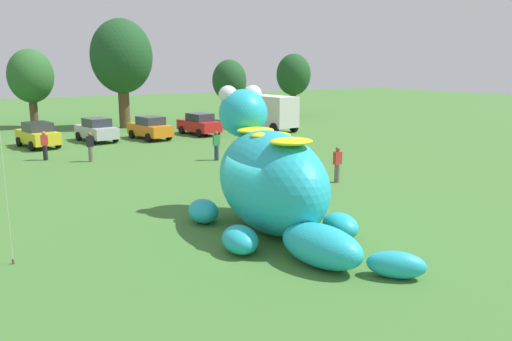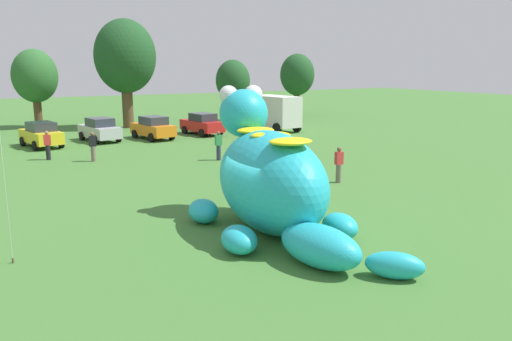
{
  "view_description": "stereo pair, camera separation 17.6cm",
  "coord_description": "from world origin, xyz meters",
  "px_view_note": "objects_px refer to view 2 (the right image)",
  "views": [
    {
      "loc": [
        -8.16,
        -13.89,
        5.5
      ],
      "look_at": [
        0.44,
        1.24,
        1.87
      ],
      "focal_mm": 35.68,
      "sensor_mm": 36.0,
      "label": 1
    },
    {
      "loc": [
        -8.0,
        -13.97,
        5.5
      ],
      "look_at": [
        0.44,
        1.24,
        1.87
      ],
      "focal_mm": 35.68,
      "sensor_mm": 36.0,
      "label": 2
    }
  ],
  "objects_px": {
    "car_red": "(202,124)",
    "spectator_far_side": "(48,145)",
    "spectator_near_inflatable": "(93,147)",
    "car_yellow": "(41,134)",
    "box_truck": "(270,111)",
    "spectator_by_cars": "(219,146)",
    "car_silver": "(100,130)",
    "spectator_wandering": "(266,157)",
    "giant_inflatable_creature": "(271,180)",
    "spectator_mid_field": "(339,165)",
    "car_orange": "(153,128)"
  },
  "relations": [
    {
      "from": "car_yellow",
      "to": "spectator_far_side",
      "type": "bearing_deg",
      "value": -92.76
    },
    {
      "from": "car_yellow",
      "to": "spectator_mid_field",
      "type": "height_order",
      "value": "car_yellow"
    },
    {
      "from": "giant_inflatable_creature",
      "to": "box_truck",
      "type": "bearing_deg",
      "value": 59.49
    },
    {
      "from": "giant_inflatable_creature",
      "to": "spectator_far_side",
      "type": "bearing_deg",
      "value": 105.44
    },
    {
      "from": "spectator_wandering",
      "to": "spectator_far_side",
      "type": "height_order",
      "value": "same"
    },
    {
      "from": "car_silver",
      "to": "spectator_far_side",
      "type": "height_order",
      "value": "car_silver"
    },
    {
      "from": "car_yellow",
      "to": "car_orange",
      "type": "xyz_separation_m",
      "value": [
        7.83,
        -0.02,
        0.0
      ]
    },
    {
      "from": "giant_inflatable_creature",
      "to": "car_silver",
      "type": "bearing_deg",
      "value": 91.27
    },
    {
      "from": "car_orange",
      "to": "spectator_wandering",
      "type": "height_order",
      "value": "car_orange"
    },
    {
      "from": "giant_inflatable_creature",
      "to": "car_silver",
      "type": "relative_size",
      "value": 2.18
    },
    {
      "from": "giant_inflatable_creature",
      "to": "spectator_by_cars",
      "type": "bearing_deg",
      "value": 72.8
    },
    {
      "from": "spectator_near_inflatable",
      "to": "spectator_wandering",
      "type": "bearing_deg",
      "value": -47.13
    },
    {
      "from": "car_orange",
      "to": "box_truck",
      "type": "xyz_separation_m",
      "value": [
        10.39,
        0.3,
        0.74
      ]
    },
    {
      "from": "spectator_near_inflatable",
      "to": "spectator_far_side",
      "type": "xyz_separation_m",
      "value": [
        -2.22,
        1.8,
        0.0
      ]
    },
    {
      "from": "box_truck",
      "to": "car_red",
      "type": "bearing_deg",
      "value": 177.98
    },
    {
      "from": "car_silver",
      "to": "giant_inflatable_creature",
      "type": "bearing_deg",
      "value": -88.73
    },
    {
      "from": "spectator_mid_field",
      "to": "giant_inflatable_creature",
      "type": "bearing_deg",
      "value": -144.83
    },
    {
      "from": "giant_inflatable_creature",
      "to": "spectator_near_inflatable",
      "type": "relative_size",
      "value": 5.53
    },
    {
      "from": "car_orange",
      "to": "spectator_near_inflatable",
      "type": "bearing_deg",
      "value": -129.64
    },
    {
      "from": "car_yellow",
      "to": "car_silver",
      "type": "height_order",
      "value": "same"
    },
    {
      "from": "spectator_near_inflatable",
      "to": "spectator_by_cars",
      "type": "relative_size",
      "value": 1.0
    },
    {
      "from": "car_red",
      "to": "spectator_far_side",
      "type": "relative_size",
      "value": 2.53
    },
    {
      "from": "spectator_by_cars",
      "to": "spectator_far_side",
      "type": "height_order",
      "value": "same"
    },
    {
      "from": "car_red",
      "to": "spectator_wandering",
      "type": "distance_m",
      "value": 15.54
    },
    {
      "from": "car_silver",
      "to": "spectator_by_cars",
      "type": "xyz_separation_m",
      "value": [
        4.42,
        -11.06,
        -0.01
      ]
    },
    {
      "from": "spectator_wandering",
      "to": "spectator_far_side",
      "type": "distance_m",
      "value": 13.28
    },
    {
      "from": "spectator_mid_field",
      "to": "spectator_by_cars",
      "type": "height_order",
      "value": "same"
    },
    {
      "from": "car_orange",
      "to": "spectator_mid_field",
      "type": "bearing_deg",
      "value": -80.11
    },
    {
      "from": "spectator_wandering",
      "to": "spectator_mid_field",
      "type": "bearing_deg",
      "value": -61.41
    },
    {
      "from": "car_silver",
      "to": "car_orange",
      "type": "distance_m",
      "value": 3.85
    },
    {
      "from": "car_yellow",
      "to": "car_orange",
      "type": "bearing_deg",
      "value": -0.15
    },
    {
      "from": "giant_inflatable_creature",
      "to": "car_yellow",
      "type": "height_order",
      "value": "giant_inflatable_creature"
    },
    {
      "from": "car_silver",
      "to": "spectator_near_inflatable",
      "type": "distance_m",
      "value": 8.15
    },
    {
      "from": "car_silver",
      "to": "box_truck",
      "type": "xyz_separation_m",
      "value": [
        14.15,
        -0.5,
        0.74
      ]
    },
    {
      "from": "car_orange",
      "to": "giant_inflatable_creature",
      "type": "bearing_deg",
      "value": -98.07
    },
    {
      "from": "spectator_mid_field",
      "to": "spectator_wandering",
      "type": "distance_m",
      "value": 4.06
    },
    {
      "from": "box_truck",
      "to": "spectator_mid_field",
      "type": "xyz_separation_m",
      "value": [
        -7.2,
        -18.6,
        -0.75
      ]
    },
    {
      "from": "car_yellow",
      "to": "spectator_near_inflatable",
      "type": "xyz_separation_m",
      "value": [
        1.97,
        -7.09,
        -0.01
      ]
    },
    {
      "from": "car_red",
      "to": "box_truck",
      "type": "xyz_separation_m",
      "value": [
        6.17,
        -0.22,
        0.74
      ]
    },
    {
      "from": "spectator_near_inflatable",
      "to": "spectator_wandering",
      "type": "distance_m",
      "value": 10.45
    },
    {
      "from": "box_truck",
      "to": "spectator_far_side",
      "type": "relative_size",
      "value": 3.86
    },
    {
      "from": "box_truck",
      "to": "spectator_mid_field",
      "type": "bearing_deg",
      "value": -111.17
    },
    {
      "from": "spectator_near_inflatable",
      "to": "car_orange",
      "type": "bearing_deg",
      "value": 50.36
    },
    {
      "from": "car_orange",
      "to": "box_truck",
      "type": "distance_m",
      "value": 10.42
    },
    {
      "from": "car_yellow",
      "to": "spectator_by_cars",
      "type": "distance_m",
      "value": 13.33
    },
    {
      "from": "box_truck",
      "to": "car_yellow",
      "type": "bearing_deg",
      "value": -179.12
    },
    {
      "from": "spectator_far_side",
      "to": "spectator_near_inflatable",
      "type": "bearing_deg",
      "value": -39.02
    },
    {
      "from": "spectator_mid_field",
      "to": "spectator_far_side",
      "type": "height_order",
      "value": "same"
    },
    {
      "from": "spectator_mid_field",
      "to": "spectator_wandering",
      "type": "relative_size",
      "value": 1.0
    },
    {
      "from": "car_yellow",
      "to": "spectator_wandering",
      "type": "xyz_separation_m",
      "value": [
        9.07,
        -14.75,
        -0.01
      ]
    }
  ]
}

